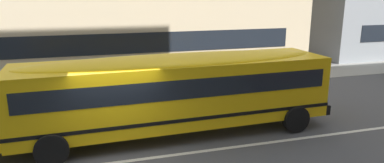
% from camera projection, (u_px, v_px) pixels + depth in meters
% --- Properties ---
extents(ground_plane, '(400.00, 400.00, 0.00)m').
position_uv_depth(ground_plane, '(121.00, 162.00, 9.95)').
color(ground_plane, '#4C4C4F').
extents(sidewalk_far, '(120.00, 3.00, 0.01)m').
position_uv_depth(sidewalk_far, '(105.00, 87.00, 17.63)').
color(sidewalk_far, gray).
rests_on(sidewalk_far, ground_plane).
extents(lane_centreline, '(110.00, 0.16, 0.01)m').
position_uv_depth(lane_centreline, '(121.00, 162.00, 9.95)').
color(lane_centreline, silver).
rests_on(lane_centreline, ground_plane).
extents(school_bus, '(11.92, 2.83, 2.65)m').
position_uv_depth(school_bus, '(169.00, 89.00, 11.51)').
color(school_bus, yellow).
rests_on(school_bus, ground_plane).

